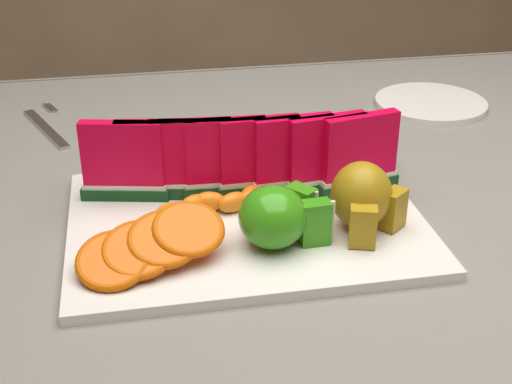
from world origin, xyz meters
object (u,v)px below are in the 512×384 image
object	(u,v)px
platter	(246,222)
pear_cluster	(363,198)
side_plate	(431,103)
apple_cluster	(279,217)
fork	(46,126)

from	to	relation	value
platter	pear_cluster	xyz separation A→B (m)	(0.12, -0.05, 0.04)
pear_cluster	platter	bearing A→B (deg)	159.44
side_plate	apple_cluster	bearing A→B (deg)	-131.04
pear_cluster	apple_cluster	bearing A→B (deg)	-171.60
side_plate	fork	bearing A→B (deg)	178.22
platter	side_plate	distance (m)	0.49
pear_cluster	fork	world-z (taller)	pear_cluster
apple_cluster	fork	size ratio (longest dim) A/B	0.60
platter	apple_cluster	world-z (taller)	apple_cluster
platter	pear_cluster	world-z (taller)	pear_cluster
platter	fork	distance (m)	0.43
pear_cluster	side_plate	world-z (taller)	pear_cluster
pear_cluster	fork	bearing A→B (deg)	133.27
fork	side_plate	bearing A→B (deg)	-1.78
fork	apple_cluster	bearing A→B (deg)	-56.18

